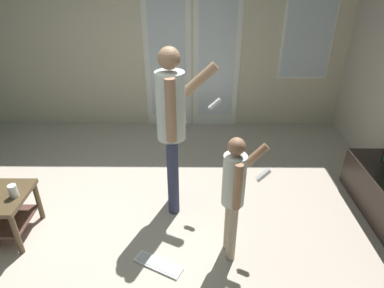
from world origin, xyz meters
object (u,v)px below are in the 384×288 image
person_child (234,190)px  loose_keyboard (158,264)px  person_adult (173,120)px  cup_near_edge (13,191)px

person_child → loose_keyboard: 0.95m
person_adult → person_child: size_ratio=1.44×
person_adult → cup_near_edge: bearing=-162.3°
person_child → loose_keyboard: size_ratio=2.58×
loose_keyboard → cup_near_edge: bearing=164.6°
person_adult → cup_near_edge: person_adult is taller
loose_keyboard → cup_near_edge: (-1.30, 0.36, 0.51)m
person_adult → person_child: bearing=-50.9°
person_child → cup_near_edge: size_ratio=9.83×
person_adult → cup_near_edge: 1.55m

